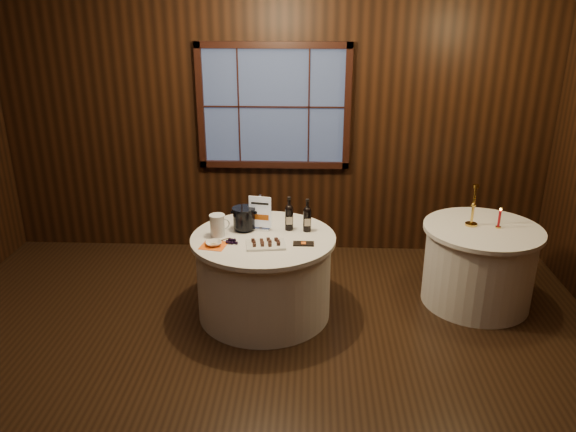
{
  "coord_description": "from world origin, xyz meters",
  "views": [
    {
      "loc": [
        0.42,
        -3.53,
        2.72
      ],
      "look_at": [
        0.22,
        0.9,
        1.01
      ],
      "focal_mm": 35.0,
      "sensor_mm": 36.0,
      "label": 1
    }
  ],
  "objects_px": {
    "ice_bucket": "(244,218)",
    "grape_bunch": "(232,240)",
    "red_candle": "(499,220)",
    "chocolate_plate": "(266,244)",
    "cracker_bowl": "(214,243)",
    "brass_candlestick": "(473,211)",
    "port_bottle_left": "(289,216)",
    "side_table": "(478,265)",
    "port_bottle_right": "(307,217)",
    "glass_pitcher": "(218,225)",
    "main_table": "(264,275)",
    "sign_stand": "(261,218)",
    "chocolate_box": "(303,244)"
  },
  "relations": [
    {
      "from": "sign_stand",
      "to": "chocolate_plate",
      "type": "distance_m",
      "value": 0.37
    },
    {
      "from": "port_bottle_right",
      "to": "red_candle",
      "type": "xyz_separation_m",
      "value": [
        1.75,
        0.16,
        -0.06
      ]
    },
    {
      "from": "port_bottle_left",
      "to": "chocolate_plate",
      "type": "xyz_separation_m",
      "value": [
        -0.18,
        -0.37,
        -0.12
      ]
    },
    {
      "from": "cracker_bowl",
      "to": "red_candle",
      "type": "relative_size",
      "value": 0.71
    },
    {
      "from": "ice_bucket",
      "to": "grape_bunch",
      "type": "relative_size",
      "value": 1.17
    },
    {
      "from": "ice_bucket",
      "to": "side_table",
      "type": "bearing_deg",
      "value": 4.16
    },
    {
      "from": "sign_stand",
      "to": "port_bottle_right",
      "type": "xyz_separation_m",
      "value": [
        0.42,
        -0.02,
        0.02
      ]
    },
    {
      "from": "chocolate_plate",
      "to": "sign_stand",
      "type": "bearing_deg",
      "value": 101.88
    },
    {
      "from": "port_bottle_left",
      "to": "chocolate_box",
      "type": "height_order",
      "value": "port_bottle_left"
    },
    {
      "from": "side_table",
      "to": "glass_pitcher",
      "type": "xyz_separation_m",
      "value": [
        -2.4,
        -0.3,
        0.48
      ]
    },
    {
      "from": "glass_pitcher",
      "to": "brass_candlestick",
      "type": "bearing_deg",
      "value": -15.19
    },
    {
      "from": "glass_pitcher",
      "to": "main_table",
      "type": "bearing_deg",
      "value": -23.3
    },
    {
      "from": "main_table",
      "to": "grape_bunch",
      "type": "height_order",
      "value": "grape_bunch"
    },
    {
      "from": "grape_bunch",
      "to": "brass_candlestick",
      "type": "xyz_separation_m",
      "value": [
        2.15,
        0.49,
        0.12
      ]
    },
    {
      "from": "port_bottle_left",
      "to": "red_candle",
      "type": "height_order",
      "value": "port_bottle_left"
    },
    {
      "from": "port_bottle_left",
      "to": "grape_bunch",
      "type": "distance_m",
      "value": 0.58
    },
    {
      "from": "grape_bunch",
      "to": "chocolate_plate",
      "type": "bearing_deg",
      "value": -10.05
    },
    {
      "from": "side_table",
      "to": "ice_bucket",
      "type": "height_order",
      "value": "ice_bucket"
    },
    {
      "from": "port_bottle_right",
      "to": "chocolate_plate",
      "type": "distance_m",
      "value": 0.5
    },
    {
      "from": "ice_bucket",
      "to": "port_bottle_right",
      "type": "bearing_deg",
      "value": -0.1
    },
    {
      "from": "side_table",
      "to": "glass_pitcher",
      "type": "bearing_deg",
      "value": -172.79
    },
    {
      "from": "main_table",
      "to": "chocolate_box",
      "type": "distance_m",
      "value": 0.55
    },
    {
      "from": "cracker_bowl",
      "to": "brass_candlestick",
      "type": "height_order",
      "value": "brass_candlestick"
    },
    {
      "from": "glass_pitcher",
      "to": "brass_candlestick",
      "type": "distance_m",
      "value": 2.32
    },
    {
      "from": "port_bottle_right",
      "to": "red_candle",
      "type": "bearing_deg",
      "value": -1.37
    },
    {
      "from": "ice_bucket",
      "to": "red_candle",
      "type": "distance_m",
      "value": 2.32
    },
    {
      "from": "chocolate_plate",
      "to": "grape_bunch",
      "type": "bearing_deg",
      "value": 169.95
    },
    {
      "from": "chocolate_box",
      "to": "brass_candlestick",
      "type": "xyz_separation_m",
      "value": [
        1.54,
        0.51,
        0.14
      ]
    },
    {
      "from": "chocolate_box",
      "to": "side_table",
      "type": "bearing_deg",
      "value": 15.34
    },
    {
      "from": "port_bottle_left",
      "to": "brass_candlestick",
      "type": "bearing_deg",
      "value": 0.57
    },
    {
      "from": "port_bottle_right",
      "to": "chocolate_plate",
      "type": "height_order",
      "value": "port_bottle_right"
    },
    {
      "from": "port_bottle_left",
      "to": "red_candle",
      "type": "bearing_deg",
      "value": -1.61
    },
    {
      "from": "main_table",
      "to": "cracker_bowl",
      "type": "bearing_deg",
      "value": -151.79
    },
    {
      "from": "glass_pitcher",
      "to": "red_candle",
      "type": "xyz_separation_m",
      "value": [
        2.53,
        0.3,
        -0.02
      ]
    },
    {
      "from": "chocolate_box",
      "to": "cracker_bowl",
      "type": "bearing_deg",
      "value": -175.98
    },
    {
      "from": "port_bottle_left",
      "to": "cracker_bowl",
      "type": "bearing_deg",
      "value": -154.06
    },
    {
      "from": "cracker_bowl",
      "to": "red_candle",
      "type": "bearing_deg",
      "value": 11.47
    },
    {
      "from": "side_table",
      "to": "brass_candlestick",
      "type": "distance_m",
      "value": 0.54
    },
    {
      "from": "ice_bucket",
      "to": "sign_stand",
      "type": "bearing_deg",
      "value": 5.55
    },
    {
      "from": "sign_stand",
      "to": "ice_bucket",
      "type": "relative_size",
      "value": 1.54
    },
    {
      "from": "sign_stand",
      "to": "brass_candlestick",
      "type": "xyz_separation_m",
      "value": [
        1.93,
        0.19,
        0.03
      ]
    },
    {
      "from": "cracker_bowl",
      "to": "grape_bunch",
      "type": "bearing_deg",
      "value": 24.59
    },
    {
      "from": "port_bottle_right",
      "to": "ice_bucket",
      "type": "height_order",
      "value": "port_bottle_right"
    },
    {
      "from": "ice_bucket",
      "to": "chocolate_plate",
      "type": "relative_size",
      "value": 0.6
    },
    {
      "from": "side_table",
      "to": "ice_bucket",
      "type": "xyz_separation_m",
      "value": [
        -2.18,
        -0.16,
        0.49
      ]
    },
    {
      "from": "port_bottle_right",
      "to": "red_candle",
      "type": "height_order",
      "value": "port_bottle_right"
    },
    {
      "from": "port_bottle_left",
      "to": "ice_bucket",
      "type": "xyz_separation_m",
      "value": [
        -0.4,
        -0.02,
        -0.02
      ]
    },
    {
      "from": "chocolate_box",
      "to": "cracker_bowl",
      "type": "xyz_separation_m",
      "value": [
        -0.76,
        -0.06,
        0.01
      ]
    },
    {
      "from": "cracker_bowl",
      "to": "chocolate_plate",
      "type": "bearing_deg",
      "value": 2.12
    },
    {
      "from": "port_bottle_right",
      "to": "grape_bunch",
      "type": "bearing_deg",
      "value": -162.21
    }
  ]
}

